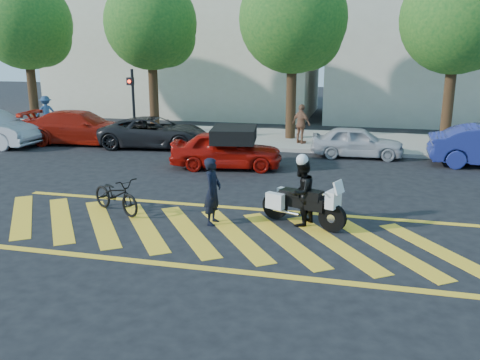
% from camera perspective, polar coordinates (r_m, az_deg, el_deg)
% --- Properties ---
extents(ground, '(90.00, 90.00, 0.00)m').
position_cam_1_polar(ground, '(11.64, -3.03, -5.90)').
color(ground, black).
rests_on(ground, ground).
extents(sidewalk, '(60.00, 5.00, 0.15)m').
position_cam_1_polar(sidewalk, '(23.00, 5.64, 4.55)').
color(sidewalk, '#9E998E').
rests_on(sidewalk, ground).
extents(crosswalk, '(12.33, 4.00, 0.01)m').
position_cam_1_polar(crosswalk, '(11.65, -3.21, -5.87)').
color(crosswalk, yellow).
rests_on(crosswalk, ground).
extents(building_left, '(16.00, 8.00, 10.00)m').
position_cam_1_polar(building_left, '(33.37, -6.04, 16.16)').
color(building_left, beige).
rests_on(building_left, ground).
extents(building_right, '(16.00, 8.00, 11.00)m').
position_cam_1_polar(building_right, '(31.98, 25.28, 15.86)').
color(building_right, beige).
rests_on(building_right, ground).
extents(tree_far_left, '(4.40, 4.40, 7.41)m').
position_cam_1_polar(tree_far_left, '(27.65, -22.60, 15.58)').
color(tree_far_left, black).
rests_on(tree_far_left, ground).
extents(tree_left, '(4.20, 4.20, 7.26)m').
position_cam_1_polar(tree_left, '(24.45, -9.63, 16.60)').
color(tree_left, black).
rests_on(tree_left, ground).
extents(tree_center, '(4.60, 4.60, 7.56)m').
position_cam_1_polar(tree_center, '(22.71, 6.33, 17.14)').
color(tree_center, black).
rests_on(tree_center, ground).
extents(tree_right, '(4.40, 4.40, 7.41)m').
position_cam_1_polar(tree_right, '(22.77, 23.43, 15.94)').
color(tree_right, black).
rests_on(tree_right, ground).
extents(signal_pole, '(0.28, 0.43, 3.20)m').
position_cam_1_polar(signal_pole, '(22.47, -11.96, 8.82)').
color(signal_pole, black).
rests_on(signal_pole, ground).
extents(officer_bike, '(0.41, 0.60, 1.60)m').
position_cam_1_polar(officer_bike, '(11.97, -3.10, -1.27)').
color(officer_bike, black).
rests_on(officer_bike, ground).
extents(bicycle, '(1.85, 1.37, 0.93)m').
position_cam_1_polar(bicycle, '(13.26, -13.76, -1.61)').
color(bicycle, black).
rests_on(bicycle, ground).
extents(police_motorcycle, '(2.08, 1.17, 0.97)m').
position_cam_1_polar(police_motorcycle, '(12.05, 6.94, -2.61)').
color(police_motorcycle, black).
rests_on(police_motorcycle, ground).
extents(officer_moto, '(0.85, 0.94, 1.58)m').
position_cam_1_polar(officer_moto, '(11.97, 6.88, -1.41)').
color(officer_moto, black).
rests_on(officer_moto, ground).
extents(red_convertible, '(4.02, 2.11, 1.31)m').
position_cam_1_polar(red_convertible, '(17.62, -1.54, 3.43)').
color(red_convertible, '#AB0E07').
rests_on(red_convertible, ground).
extents(parked_left, '(5.16, 2.62, 1.43)m').
position_cam_1_polar(parked_left, '(23.21, -17.41, 5.66)').
color(parked_left, '#961409').
rests_on(parked_left, ground).
extents(parked_mid_left, '(4.78, 2.61, 1.27)m').
position_cam_1_polar(parked_mid_left, '(21.66, -9.52, 5.30)').
color(parked_mid_left, black).
rests_on(parked_mid_left, ground).
extents(parked_mid_right, '(3.52, 1.53, 1.18)m').
position_cam_1_polar(parked_mid_right, '(19.93, 13.01, 4.19)').
color(parked_mid_right, '#B4B4B8').
rests_on(parked_mid_right, ground).
extents(pedestrian_left, '(1.17, 1.09, 1.59)m').
position_cam_1_polar(pedestrian_left, '(27.60, -20.93, 7.17)').
color(pedestrian_left, navy).
rests_on(pedestrian_left, sidewalk).
extents(pedestrian_right, '(1.02, 0.89, 1.65)m').
position_cam_1_polar(pedestrian_right, '(21.58, 6.90, 6.27)').
color(pedestrian_right, '#915D42').
rests_on(pedestrian_right, sidewalk).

